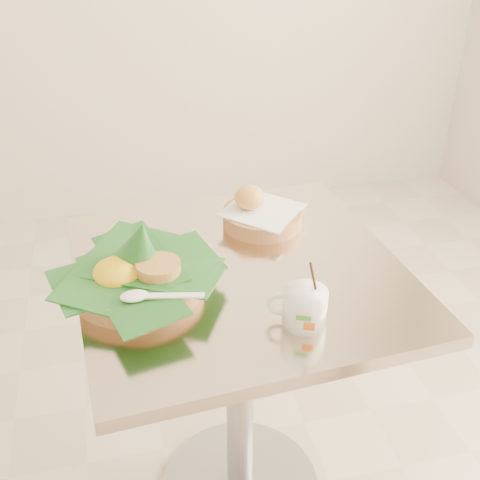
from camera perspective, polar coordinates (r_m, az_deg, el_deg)
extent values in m
cylinder|color=gray|center=(1.56, -0.01, -14.29)|extent=(0.07, 0.07, 0.69)
cube|color=beige|center=(1.33, -0.01, -3.22)|extent=(0.75, 0.75, 0.03)
cylinder|color=tan|center=(1.26, -9.64, -3.77)|extent=(0.27, 0.27, 0.05)
cone|color=#17521C|center=(1.23, -9.54, -0.36)|extent=(0.16, 0.17, 0.14)
ellipsoid|color=yellow|center=(1.24, -11.53, -3.06)|extent=(0.10, 0.10, 0.06)
cylinder|color=#CC9347|center=(1.22, -7.74, -2.64)|extent=(0.09, 0.09, 0.02)
cylinder|color=tan|center=(1.48, 2.12, 2.16)|extent=(0.19, 0.19, 0.04)
cube|color=white|center=(1.47, 2.13, 2.86)|extent=(0.23, 0.23, 0.01)
ellipsoid|color=orange|center=(1.46, 0.89, 4.08)|extent=(0.07, 0.07, 0.06)
cylinder|color=white|center=(1.15, 6.17, -6.35)|extent=(0.08, 0.08, 0.07)
torus|color=white|center=(1.15, 3.79, -6.08)|extent=(0.05, 0.03, 0.05)
cylinder|color=#512717|center=(1.13, 6.26, -5.03)|extent=(0.08, 0.08, 0.01)
cylinder|color=black|center=(1.12, 7.06, -4.01)|extent=(0.04, 0.03, 0.11)
cube|color=green|center=(1.11, 6.04, -7.39)|extent=(0.03, 0.01, 0.01)
cube|color=orange|center=(1.12, 6.57, -8.17)|extent=(0.02, 0.01, 0.02)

